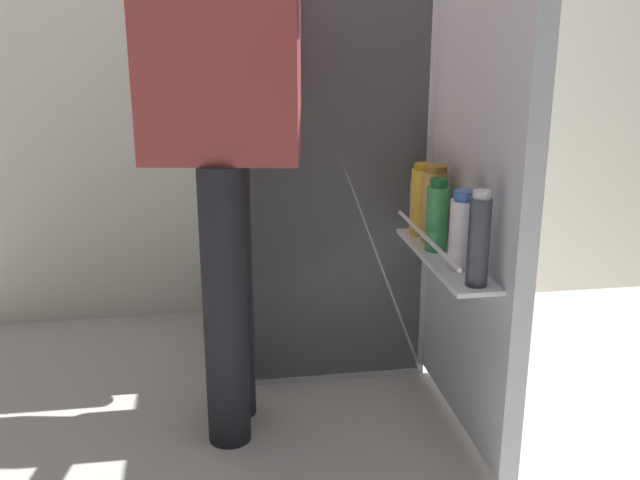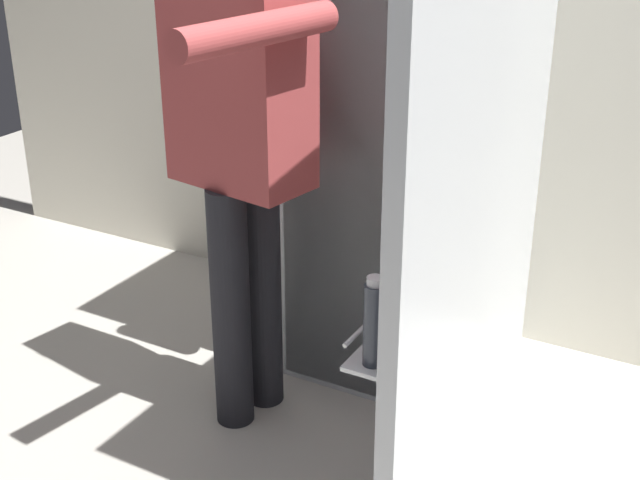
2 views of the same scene
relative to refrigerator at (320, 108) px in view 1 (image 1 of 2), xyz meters
The scene contains 3 objects.
ground_plane 1.01m from the refrigerator, 92.89° to the right, with size 6.80×6.80×0.00m, color #B7B2A8.
refrigerator is the anchor object (origin of this frame).
person 0.61m from the refrigerator, 123.01° to the right, with size 0.53×0.75×1.58m.
Camera 1 is at (-0.35, -1.90, 1.15)m, focal length 40.97 mm.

